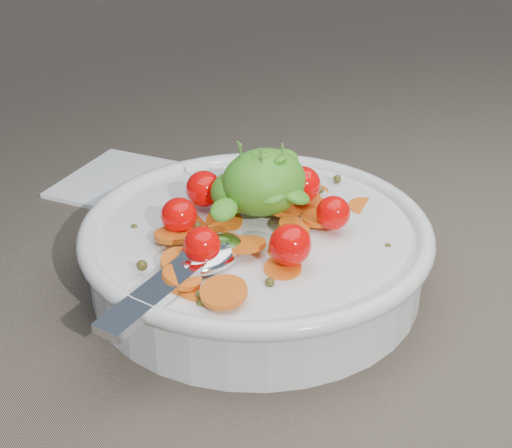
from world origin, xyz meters
TOP-DOWN VIEW (x-y plane):
  - ground at (0.00, 0.00)m, footprint 6.00×6.00m
  - bowl at (0.01, -0.00)m, footprint 0.32×0.30m
  - napkin at (0.01, 0.25)m, footprint 0.18×0.17m

SIDE VIEW (x-z plane):
  - ground at x=0.00m, z-range 0.00..0.00m
  - napkin at x=0.01m, z-range 0.00..0.01m
  - bowl at x=0.01m, z-range -0.03..0.10m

